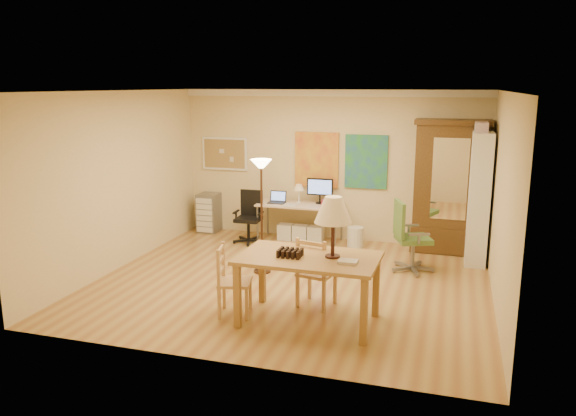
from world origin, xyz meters
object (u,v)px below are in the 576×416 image
(office_chair_black, at_px, (249,229))
(bookshelf, at_px, (479,198))
(office_chair_green, at_px, (410,253))
(computer_desk, at_px, (302,218))
(armoire, at_px, (449,195))
(dining_table, at_px, (317,244))

(office_chair_black, distance_m, bookshelf, 3.95)
(office_chair_green, bearing_deg, bookshelf, 39.92)
(computer_desk, bearing_deg, bookshelf, -6.80)
(office_chair_black, height_order, armoire, armoire)
(computer_desk, distance_m, armoire, 2.59)
(office_chair_green, bearing_deg, dining_table, -112.10)
(computer_desk, relative_size, armoire, 0.68)
(dining_table, distance_m, armoire, 3.76)
(office_chair_black, relative_size, office_chair_green, 0.85)
(computer_desk, xyz_separation_m, bookshelf, (2.98, -0.36, 0.61))
(office_chair_black, bearing_deg, armoire, 7.37)
(office_chair_black, distance_m, armoire, 3.52)
(office_chair_black, relative_size, armoire, 0.42)
(computer_desk, height_order, office_chair_green, computer_desk)
(bookshelf, bearing_deg, dining_table, -121.56)
(dining_table, relative_size, office_chair_green, 1.52)
(office_chair_black, bearing_deg, bookshelf, 0.03)
(office_chair_black, distance_m, office_chair_green, 3.02)
(office_chair_green, height_order, bookshelf, bookshelf)
(dining_table, xyz_separation_m, office_chair_green, (0.91, 2.24, -0.68))
(office_chair_black, xyz_separation_m, office_chair_green, (2.91, -0.80, 0.04))
(computer_desk, bearing_deg, armoire, 1.91)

